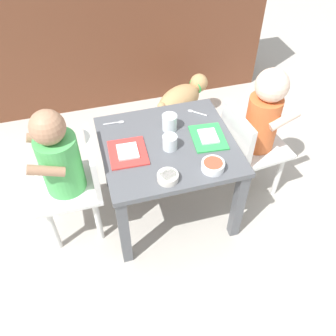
{
  "coord_description": "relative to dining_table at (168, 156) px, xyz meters",
  "views": [
    {
      "loc": [
        -0.32,
        -1.15,
        1.51
      ],
      "look_at": [
        0.0,
        0.0,
        0.29
      ],
      "focal_mm": 39.26,
      "sensor_mm": 36.0,
      "label": 1
    }
  ],
  "objects": [
    {
      "name": "spoon_by_left_tray",
      "position": [
        0.19,
        0.18,
        0.08
      ],
      "size": [
        0.08,
        0.08,
        0.01
      ],
      "color": "silver",
      "rests_on": "dining_table"
    },
    {
      "name": "seated_child_right",
      "position": [
        0.45,
        0.02,
        0.08
      ],
      "size": [
        0.31,
        0.31,
        0.71
      ],
      "color": "silver",
      "rests_on": "ground"
    },
    {
      "name": "kitchen_cabinet_back",
      "position": [
        0.0,
        1.11,
        0.08
      ],
      "size": [
        1.84,
        0.31,
        0.89
      ],
      "primitive_type": "cube",
      "color": "brown",
      "rests_on": "ground"
    },
    {
      "name": "seated_child_left",
      "position": [
        -0.45,
        0.01,
        0.07
      ],
      "size": [
        0.28,
        0.28,
        0.7
      ],
      "color": "silver",
      "rests_on": "ground"
    },
    {
      "name": "dining_table",
      "position": [
        0.0,
        0.0,
        0.0
      ],
      "size": [
        0.58,
        0.54,
        0.44
      ],
      "color": "#515459",
      "rests_on": "ground"
    },
    {
      "name": "water_cup_right",
      "position": [
        0.03,
        0.09,
        0.11
      ],
      "size": [
        0.07,
        0.07,
        0.07
      ],
      "color": "white",
      "rests_on": "dining_table"
    },
    {
      "name": "ground_plane",
      "position": [
        0.0,
        0.0,
        -0.36
      ],
      "size": [
        7.0,
        7.0,
        0.0
      ],
      "primitive_type": "plane",
      "color": "#B2ADA3"
    },
    {
      "name": "cereal_bowl_left_side",
      "position": [
        -0.06,
        -0.21,
        0.09
      ],
      "size": [
        0.09,
        0.09,
        0.03
      ],
      "color": "silver",
      "rests_on": "dining_table"
    },
    {
      "name": "spoon_by_right_tray",
      "position": [
        -0.19,
        0.2,
        0.08
      ],
      "size": [
        0.1,
        0.02,
        0.01
      ],
      "color": "silver",
      "rests_on": "dining_table"
    },
    {
      "name": "dog",
      "position": [
        0.27,
        0.63,
        -0.17
      ],
      "size": [
        0.4,
        0.31,
        0.29
      ],
      "color": "tan",
      "rests_on": "ground"
    },
    {
      "name": "cereal_bowl_right_side",
      "position": [
        0.13,
        -0.2,
        0.1
      ],
      "size": [
        0.1,
        0.1,
        0.04
      ],
      "color": "white",
      "rests_on": "dining_table"
    },
    {
      "name": "food_tray_right",
      "position": [
        0.18,
        -0.01,
        0.08
      ],
      "size": [
        0.16,
        0.19,
        0.02
      ],
      "color": "green",
      "rests_on": "dining_table"
    },
    {
      "name": "water_cup_left",
      "position": [
        0.0,
        -0.03,
        0.1
      ],
      "size": [
        0.06,
        0.06,
        0.06
      ],
      "color": "white",
      "rests_on": "dining_table"
    },
    {
      "name": "food_tray_left",
      "position": [
        -0.18,
        -0.01,
        0.08
      ],
      "size": [
        0.17,
        0.19,
        0.02
      ],
      "color": "red",
      "rests_on": "dining_table"
    }
  ]
}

